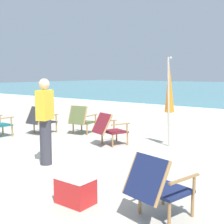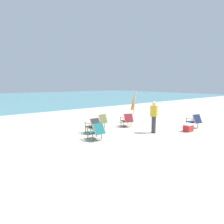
{
  "view_description": "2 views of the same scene",
  "coord_description": "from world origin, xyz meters",
  "px_view_note": "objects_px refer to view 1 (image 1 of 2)",
  "views": [
    {
      "loc": [
        4.38,
        -4.75,
        1.74
      ],
      "look_at": [
        -1.08,
        2.4,
        0.6
      ],
      "focal_mm": 50.0,
      "sensor_mm": 36.0,
      "label": 1
    },
    {
      "loc": [
        -8.12,
        -7.38,
        2.52
      ],
      "look_at": [
        -0.81,
        1.65,
        0.87
      ],
      "focal_mm": 32.0,
      "sensor_mm": 36.0,
      "label": 2
    }
  ],
  "objects_px": {
    "umbrella_furled_orange": "(169,88)",
    "beach_chair_front_right": "(109,128)",
    "beach_chair_far_center": "(41,119)",
    "person_near_chairs": "(45,121)",
    "beach_chair_back_right": "(81,119)",
    "beach_chair_back_left": "(157,185)",
    "cooler_box": "(75,189)"
  },
  "relations": [
    {
      "from": "beach_chair_back_left",
      "to": "person_near_chairs",
      "type": "bearing_deg",
      "value": 165.99
    },
    {
      "from": "umbrella_furled_orange",
      "to": "person_near_chairs",
      "type": "relative_size",
      "value": 1.29
    },
    {
      "from": "beach_chair_far_center",
      "to": "beach_chair_back_right",
      "type": "bearing_deg",
      "value": 34.9
    },
    {
      "from": "beach_chair_far_center",
      "to": "person_near_chairs",
      "type": "height_order",
      "value": "person_near_chairs"
    },
    {
      "from": "beach_chair_back_left",
      "to": "umbrella_furled_orange",
      "type": "relative_size",
      "value": 0.4
    },
    {
      "from": "beach_chair_far_center",
      "to": "person_near_chairs",
      "type": "bearing_deg",
      "value": -38.13
    },
    {
      "from": "beach_chair_far_center",
      "to": "umbrella_furled_orange",
      "type": "distance_m",
      "value": 3.84
    },
    {
      "from": "beach_chair_far_center",
      "to": "umbrella_furled_orange",
      "type": "bearing_deg",
      "value": 11.84
    },
    {
      "from": "beach_chair_back_right",
      "to": "beach_chair_front_right",
      "type": "distance_m",
      "value": 1.59
    },
    {
      "from": "beach_chair_front_right",
      "to": "beach_chair_back_left",
      "type": "height_order",
      "value": "beach_chair_back_left"
    },
    {
      "from": "beach_chair_far_center",
      "to": "beach_chair_back_left",
      "type": "xyz_separation_m",
      "value": [
        5.22,
        -2.6,
        0.0
      ]
    },
    {
      "from": "beach_chair_far_center",
      "to": "umbrella_furled_orange",
      "type": "xyz_separation_m",
      "value": [
        3.64,
        0.76,
        0.96
      ]
    },
    {
      "from": "beach_chair_back_right",
      "to": "cooler_box",
      "type": "xyz_separation_m",
      "value": [
        3.17,
        -3.53,
        -0.23
      ]
    },
    {
      "from": "beach_chair_back_right",
      "to": "beach_chair_far_center",
      "type": "height_order",
      "value": "beach_chair_back_right"
    },
    {
      "from": "umbrella_furled_orange",
      "to": "beach_chair_front_right",
      "type": "bearing_deg",
      "value": -149.84
    },
    {
      "from": "beach_chair_back_right",
      "to": "umbrella_furled_orange",
      "type": "bearing_deg",
      "value": 2.06
    },
    {
      "from": "beach_chair_back_right",
      "to": "beach_chair_back_left",
      "type": "xyz_separation_m",
      "value": [
        4.26,
        -3.27,
        -0.01
      ]
    },
    {
      "from": "beach_chair_back_right",
      "to": "cooler_box",
      "type": "height_order",
      "value": "beach_chair_back_right"
    },
    {
      "from": "beach_chair_back_right",
      "to": "beach_chair_far_center",
      "type": "distance_m",
      "value": 1.16
    },
    {
      "from": "beach_chair_front_right",
      "to": "umbrella_furled_orange",
      "type": "relative_size",
      "value": 0.43
    },
    {
      "from": "beach_chair_back_left",
      "to": "cooler_box",
      "type": "relative_size",
      "value": 1.74
    },
    {
      "from": "beach_chair_far_center",
      "to": "person_near_chairs",
      "type": "relative_size",
      "value": 0.48
    },
    {
      "from": "beach_chair_far_center",
      "to": "beach_chair_front_right",
      "type": "height_order",
      "value": "beach_chair_far_center"
    },
    {
      "from": "beach_chair_far_center",
      "to": "beach_chair_front_right",
      "type": "distance_m",
      "value": 2.42
    },
    {
      "from": "cooler_box",
      "to": "beach_chair_front_right",
      "type": "bearing_deg",
      "value": 120.29
    },
    {
      "from": "umbrella_furled_orange",
      "to": "person_near_chairs",
      "type": "height_order",
      "value": "umbrella_furled_orange"
    },
    {
      "from": "beach_chair_front_right",
      "to": "person_near_chairs",
      "type": "distance_m",
      "value": 2.01
    },
    {
      "from": "beach_chair_back_right",
      "to": "beach_chair_front_right",
      "type": "height_order",
      "value": "beach_chair_back_right"
    },
    {
      "from": "beach_chair_back_left",
      "to": "umbrella_furled_orange",
      "type": "bearing_deg",
      "value": 115.15
    },
    {
      "from": "person_near_chairs",
      "to": "cooler_box",
      "type": "height_order",
      "value": "person_near_chairs"
    },
    {
      "from": "umbrella_furled_orange",
      "to": "person_near_chairs",
      "type": "distance_m",
      "value": 2.98
    },
    {
      "from": "beach_chair_back_right",
      "to": "umbrella_furled_orange",
      "type": "distance_m",
      "value": 2.85
    }
  ]
}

